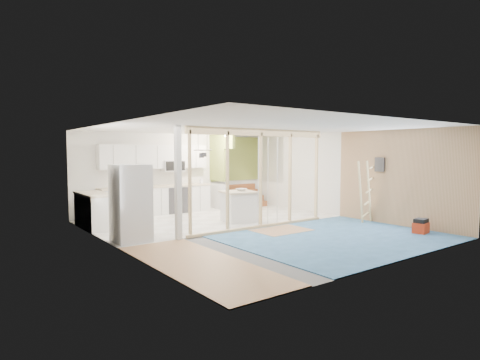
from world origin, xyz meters
TOP-DOWN VIEW (x-y plane):
  - room at (0.00, 0.00)m, footprint 7.01×8.01m
  - floor_overlays at (0.07, 0.06)m, footprint 7.00×8.00m
  - stud_frame at (-0.24, -0.00)m, footprint 4.66×0.14m
  - base_cabinets at (-1.61, 3.36)m, footprint 4.45×2.24m
  - upper_cabinets at (-0.84, 3.82)m, footprint 3.60×0.41m
  - green_partition at (2.04, 3.66)m, footprint 2.25×1.51m
  - pot_rack at (-0.31, 1.89)m, footprint 0.52×0.52m
  - sheathing_panel at (3.48, -2.00)m, footprint 0.02×4.00m
  - electrical_panel at (3.43, -1.40)m, footprint 0.04×0.30m
  - ceiling_light at (1.40, 3.00)m, footprint 0.32×0.32m
  - fridge at (-3.03, 0.45)m, footprint 0.76×0.73m
  - island at (0.40, 1.10)m, footprint 1.07×1.07m
  - bowl at (0.50, 1.11)m, footprint 0.31×0.31m
  - soap_bottle_a at (-1.36, 3.73)m, footprint 0.13×0.13m
  - soap_bottle_b at (0.70, 3.66)m, footprint 0.12×0.12m
  - toolbox at (3.00, -2.89)m, footprint 0.44×0.36m
  - ladder at (3.14, -1.18)m, footprint 0.93×0.13m

SIDE VIEW (x-z plane):
  - floor_overlays at x=0.07m, z-range 0.00..0.02m
  - toolbox at x=3.00m, z-range -0.01..0.36m
  - island at x=0.40m, z-range 0.00..0.88m
  - base_cabinets at x=-1.61m, z-range 0.00..0.93m
  - fridge at x=-3.03m, z-range 0.00..1.73m
  - ladder at x=3.14m, z-range 0.02..1.76m
  - bowl at x=0.50m, z-range 0.89..0.96m
  - green_partition at x=2.04m, z-range -0.36..2.24m
  - soap_bottle_b at x=0.70m, z-range 0.93..1.14m
  - soap_bottle_a at x=-1.36m, z-range 0.93..1.20m
  - sheathing_panel at x=3.48m, z-range 0.00..2.60m
  - room at x=0.00m, z-range 0.00..2.61m
  - stud_frame at x=-0.24m, z-range 0.29..2.89m
  - electrical_panel at x=3.43m, z-range 1.45..1.85m
  - upper_cabinets at x=-0.84m, z-range 1.39..2.25m
  - pot_rack at x=-0.31m, z-range 1.64..2.36m
  - ceiling_light at x=1.40m, z-range 2.50..2.58m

